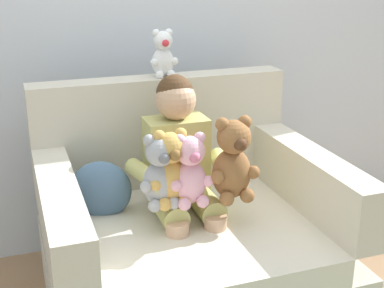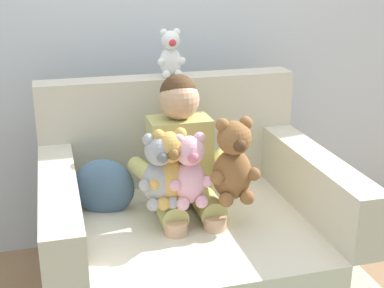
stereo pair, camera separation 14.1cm
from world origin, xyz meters
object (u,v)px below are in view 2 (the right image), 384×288
object	(u,v)px
plush_brown	(233,163)
plush_grey	(160,172)
plush_honey	(170,170)
plush_pink	(189,172)
armchair	(189,243)
seated_child	(183,165)
plush_white_on_backrest	(171,54)
throw_pillow	(104,188)

from	to	relation	value
plush_brown	plush_grey	size ratio (longest dim) A/B	1.16
plush_grey	plush_honey	world-z (taller)	plush_honey
plush_grey	plush_brown	bearing A→B (deg)	-26.54
plush_pink	plush_honey	xyz separation A→B (m)	(-0.07, 0.02, 0.01)
plush_brown	plush_grey	xyz separation A→B (m)	(-0.29, 0.03, -0.02)
plush_grey	plush_honey	distance (m)	0.04
armchair	plush_brown	distance (m)	0.45
plush_brown	plush_honey	distance (m)	0.25
seated_child	plush_white_on_backrest	size ratio (longest dim) A/B	3.79
plush_brown	plush_grey	distance (m)	0.29
armchair	plush_white_on_backrest	bearing A→B (deg)	87.74
seated_child	plush_white_on_backrest	world-z (taller)	plush_white_on_backrest
plush_white_on_backrest	throw_pillow	size ratio (longest dim) A/B	0.84
throw_pillow	plush_pink	bearing A→B (deg)	-40.79
plush_brown	throw_pillow	world-z (taller)	plush_brown
armchair	plush_brown	bearing A→B (deg)	-40.79
plush_pink	plush_grey	bearing A→B (deg)	146.67
armchair	plush_grey	size ratio (longest dim) A/B	3.99
seated_child	plush_honey	distance (m)	0.17
plush_white_on_backrest	plush_honey	bearing A→B (deg)	-87.02
plush_grey	plush_white_on_backrest	world-z (taller)	plush_white_on_backrest
plush_white_on_backrest	plush_grey	bearing A→B (deg)	-91.65
plush_white_on_backrest	throw_pillow	world-z (taller)	plush_white_on_backrest
seated_child	plush_white_on_backrest	xyz separation A→B (m)	(0.03, 0.33, 0.40)
armchair	plush_grey	bearing A→B (deg)	-146.69
armchair	plush_grey	world-z (taller)	armchair
seated_child	plush_brown	distance (m)	0.24
plush_pink	plush_white_on_backrest	world-z (taller)	plush_white_on_backrest
seated_child	plush_grey	distance (m)	0.19
plush_brown	plush_white_on_backrest	size ratio (longest dim) A/B	1.60
seated_child	plush_honey	xyz separation A→B (m)	(-0.09, -0.14, 0.04)
seated_child	plush_brown	bearing A→B (deg)	-45.86
plush_pink	plush_grey	distance (m)	0.11
plush_brown	plush_white_on_backrest	world-z (taller)	plush_white_on_backrest
seated_child	plush_pink	world-z (taller)	seated_child
plush_brown	throw_pillow	distance (m)	0.58
plush_grey	throw_pillow	xyz separation A→B (m)	(-0.20, 0.24, -0.15)
plush_grey	throw_pillow	bearing A→B (deg)	109.26
seated_child	plush_grey	world-z (taller)	seated_child
plush_honey	plush_grey	bearing A→B (deg)	172.37
plush_honey	seated_child	bearing A→B (deg)	52.88
plush_brown	seated_child	bearing A→B (deg)	131.83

